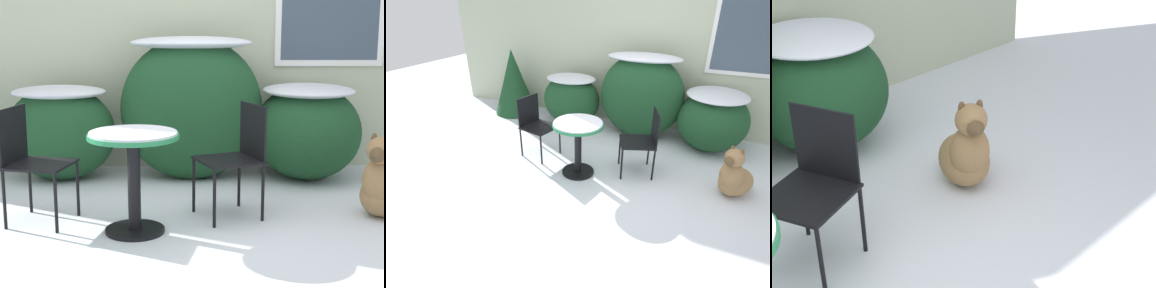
# 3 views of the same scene
# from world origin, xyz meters

# --- Properties ---
(ground_plane) EXTENTS (16.00, 16.00, 0.00)m
(ground_plane) POSITION_xyz_m (0.00, 0.00, 0.00)
(ground_plane) COLOR silver
(house_wall) EXTENTS (8.00, 0.10, 3.36)m
(house_wall) POSITION_xyz_m (0.06, 2.20, 1.69)
(house_wall) COLOR #B2BC9E
(house_wall) RESTS_ON ground_plane
(shrub_left) EXTENTS (1.03, 0.76, 0.89)m
(shrub_left) POSITION_xyz_m (-1.21, 1.66, 0.48)
(shrub_left) COLOR #194223
(shrub_left) RESTS_ON ground_plane
(shrub_middle) EXTENTS (1.32, 0.68, 1.34)m
(shrub_middle) POSITION_xyz_m (0.01, 1.65, 0.71)
(shrub_middle) COLOR #194223
(shrub_middle) RESTS_ON ground_plane
(shrub_right) EXTENTS (1.00, 1.05, 0.90)m
(shrub_right) POSITION_xyz_m (1.10, 1.66, 0.48)
(shrub_right) COLOR #194223
(shrub_right) RESTS_ON ground_plane
(evergreen_bush) EXTENTS (0.80, 0.80, 1.22)m
(evergreen_bush) POSITION_xyz_m (-2.48, 1.74, 0.61)
(evergreen_bush) COLOR #194223
(evergreen_bush) RESTS_ON ground_plane
(patio_table) EXTENTS (0.64, 0.64, 0.72)m
(patio_table) POSITION_xyz_m (-0.41, 0.19, 0.53)
(patio_table) COLOR black
(patio_table) RESTS_ON ground_plane
(patio_chair_near_table) EXTENTS (0.56, 0.56, 0.86)m
(patio_chair_near_table) POSITION_xyz_m (0.34, 0.55, 0.48)
(patio_chair_near_table) COLOR black
(patio_chair_near_table) RESTS_ON ground_plane
(patio_chair_far_side) EXTENTS (0.51, 0.51, 0.86)m
(patio_chair_far_side) POSITION_xyz_m (-1.18, 0.42, 0.48)
(patio_chair_far_side) COLOR black
(patio_chair_far_side) RESTS_ON ground_plane
(dog) EXTENTS (0.53, 0.62, 0.66)m
(dog) POSITION_xyz_m (1.44, 0.48, 0.24)
(dog) COLOR #937047
(dog) RESTS_ON ground_plane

